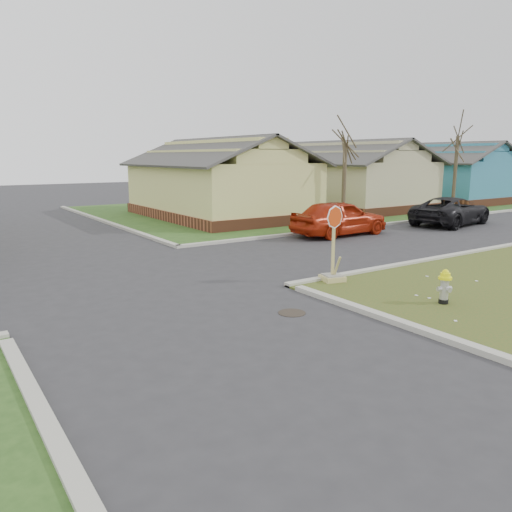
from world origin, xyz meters
TOP-DOWN VIEW (x-y plane):
  - ground at (0.00, 0.00)m, footprint 120.00×120.00m
  - verge_far_right at (22.00, 18.00)m, footprint 37.00×19.00m
  - curbs at (0.00, 5.00)m, footprint 80.00×40.00m
  - manhole at (2.20, -0.50)m, footprint 0.64×0.64m
  - side_house_yellow at (10.00, 16.50)m, footprint 7.60×11.60m
  - side_house_tan at (20.00, 16.50)m, footprint 7.60×11.60m
  - side_house_teal at (30.00, 16.50)m, footprint 7.60×11.60m
  - tree_mid_right at (14.00, 10.20)m, footprint 0.22×0.22m
  - tree_far_right at (24.00, 10.50)m, footprint 0.22×0.22m
  - fire_hydrant at (5.64, -2.08)m, footprint 0.32×0.32m
  - stop_sign at (4.93, 1.11)m, footprint 0.62×0.60m
  - red_sedan at (11.13, 7.44)m, footprint 4.81×2.01m
  - dark_pickup at (18.52, 6.78)m, footprint 5.62×3.31m

SIDE VIEW (x-z plane):
  - ground at x=0.00m, z-range 0.00..0.00m
  - curbs at x=0.00m, z-range -0.06..0.06m
  - manhole at x=2.20m, z-range 0.00..0.01m
  - verge_far_right at x=22.00m, z-range 0.00..0.05m
  - fire_hydrant at x=5.64m, z-range 0.09..0.94m
  - stop_sign at x=4.93m, z-range -0.57..1.61m
  - dark_pickup at x=18.52m, z-range 0.00..1.47m
  - red_sedan at x=11.13m, z-range 0.00..1.63m
  - tree_mid_right at x=14.00m, z-range 0.05..4.25m
  - side_house_yellow at x=10.00m, z-range -0.16..4.54m
  - side_house_tan at x=20.00m, z-range -0.16..4.54m
  - side_house_teal at x=30.00m, z-range -0.16..4.54m
  - tree_far_right at x=24.00m, z-range 0.05..4.81m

